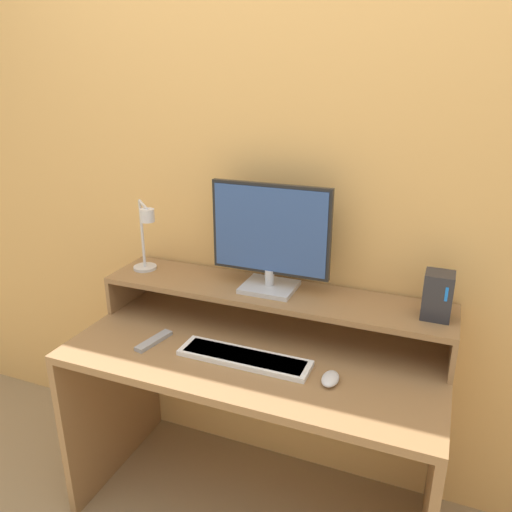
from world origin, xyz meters
The scene contains 9 objects.
wall_back centered at (0.00, 0.67, 1.25)m, with size 6.00×0.05×2.50m.
desk centered at (0.00, 0.32, 0.54)m, with size 1.37×0.64×0.75m.
monitor_shelf centered at (0.00, 0.50, 0.89)m, with size 1.37×0.28×0.17m.
monitor centered at (-0.01, 0.51, 1.12)m, with size 0.46×0.18×0.42m.
desk_lamp centered at (-0.53, 0.46, 1.08)m, with size 0.18×0.18×0.31m.
router_dock centered at (0.60, 0.50, 0.99)m, with size 0.10×0.10×0.16m.
keyboard centered at (-0.01, 0.24, 0.76)m, with size 0.48×0.12×0.02m.
mouse centered at (0.31, 0.23, 0.76)m, with size 0.06×0.09×0.03m.
remote_control centered at (-0.37, 0.23, 0.75)m, with size 0.07×0.17×0.02m.
Camera 1 is at (0.60, -1.16, 1.70)m, focal length 35.00 mm.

